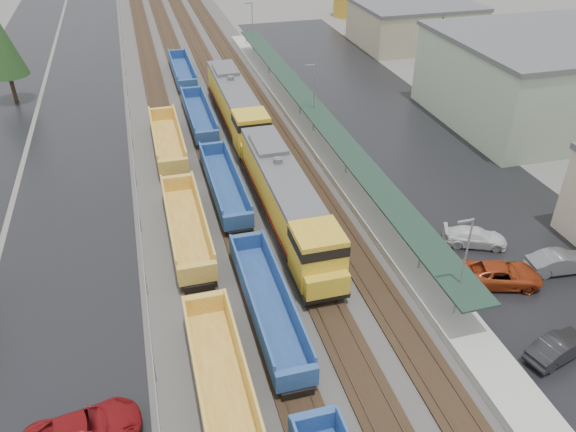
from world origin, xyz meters
name	(u,v)px	position (x,y,z in m)	size (l,w,h in m)	color
ballast_strip	(212,111)	(0.00, 60.00, 0.04)	(20.00, 160.00, 0.08)	#302D2B
trackbed	(212,110)	(0.00, 60.00, 0.16)	(14.60, 160.00, 0.22)	black
west_parking_lot	(81,125)	(-15.00, 60.00, 0.01)	(10.00, 160.00, 0.02)	black
east_commuter_lot	(393,127)	(19.00, 50.00, 0.01)	(16.00, 100.00, 0.02)	black
station_platform	(313,130)	(9.50, 50.01, 0.73)	(3.00, 80.00, 8.00)	#9E9B93
chainlink_fence	(129,112)	(-9.50, 58.44, 1.61)	(0.08, 160.04, 2.02)	gray
industrial_buildings	(570,88)	(37.76, 45.85, 4.25)	(32.52, 75.30, 9.50)	tan
tree_west_far	(1,43)	(-23.00, 70.00, 7.12)	(4.84, 4.84, 11.00)	#332316
tree_east	(439,44)	(28.00, 58.00, 6.47)	(4.40, 4.40, 10.00)	#332316
locomotive_lead	(287,202)	(2.00, 33.28, 2.59)	(3.29, 21.71, 4.91)	black
locomotive_trail	(237,107)	(2.00, 54.28, 2.59)	(3.29, 21.71, 4.91)	black
well_string_yellow	(223,387)	(-6.00, 17.62, 1.21)	(2.78, 79.10, 2.47)	#C08435
well_string_blue	(242,235)	(-2.00, 31.80, 1.13)	(2.50, 96.09, 2.22)	navy
storage_tank	(348,1)	(32.61, 101.02, 2.76)	(5.53, 5.53, 5.53)	#B88824
parked_car_west_c	(84,430)	(-13.31, 17.09, 0.81)	(5.82, 2.68, 1.62)	maroon
parked_car_east_a	(559,348)	(14.04, 15.55, 0.75)	(4.55, 1.59, 1.50)	black
parked_car_east_b	(501,274)	(14.68, 22.61, 0.79)	(5.71, 2.63, 1.59)	#933112
parked_car_east_c	(475,237)	(15.50, 27.32, 0.70)	(4.86, 1.97, 1.41)	silver
parked_car_east_e	(560,262)	(19.64, 22.71, 0.80)	(4.84, 1.69, 1.60)	#5C5F61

